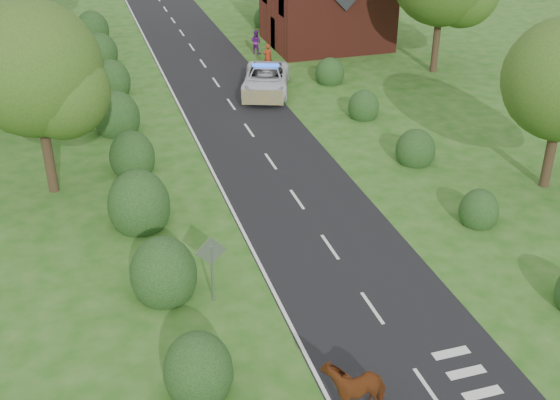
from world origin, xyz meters
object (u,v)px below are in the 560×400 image
object	(u,v)px
cow	(354,388)
pedestrian_red	(268,57)
road_sign	(211,260)
police_van	(266,80)
pedestrian_purple	(256,42)

from	to	relation	value
cow	pedestrian_red	xyz separation A→B (m)	(6.17, 29.60, 0.12)
road_sign	police_van	xyz separation A→B (m)	(7.49, 19.41, -0.86)
cow	police_van	bearing A→B (deg)	165.34
road_sign	cow	world-z (taller)	road_sign
cow	police_van	world-z (taller)	police_van
cow	pedestrian_red	distance (m)	30.24
police_van	pedestrian_purple	xyz separation A→B (m)	(1.55, 7.83, 0.03)
road_sign	cow	size ratio (longest dim) A/B	1.28
cow	pedestrian_purple	xyz separation A→B (m)	(6.38, 33.21, 0.12)
pedestrian_red	pedestrian_purple	bearing A→B (deg)	-96.61
pedestrian_red	road_sign	bearing A→B (deg)	66.16
cow	pedestrian_purple	bearing A→B (deg)	165.24
police_van	pedestrian_red	xyz separation A→B (m)	(1.34, 4.23, 0.03)
road_sign	pedestrian_purple	distance (m)	28.72
police_van	road_sign	bearing A→B (deg)	-91.29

